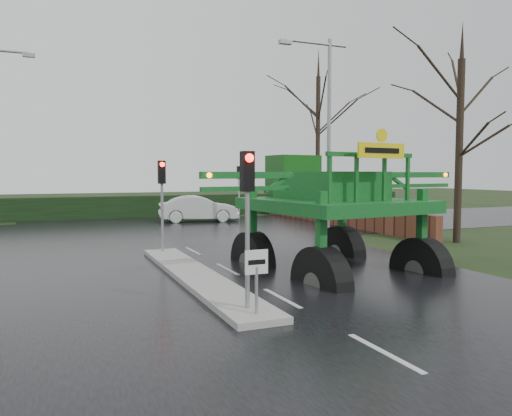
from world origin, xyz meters
name	(u,v)px	position (x,y,z in m)	size (l,w,h in m)	color
ground	(282,299)	(0.00, 0.00, 0.00)	(140.00, 140.00, 0.00)	black
road_main	(180,245)	(0.00, 10.00, 0.00)	(14.00, 80.00, 0.02)	black
road_cross	(153,230)	(0.00, 16.00, 0.01)	(80.00, 12.00, 0.02)	black
median_island	(196,276)	(-1.30, 3.00, 0.09)	(1.20, 10.00, 0.16)	gray
hedge_row	(130,207)	(0.00, 24.00, 0.75)	(44.00, 0.90, 1.50)	black
brick_wall	(322,213)	(10.50, 16.00, 0.60)	(0.40, 20.00, 1.20)	#592D1E
keep_left_sign	(256,271)	(-1.30, -1.50, 1.06)	(0.50, 0.07, 1.35)	gray
traffic_signal_near	(247,196)	(-1.30, -1.01, 2.59)	(0.26, 0.33, 3.52)	gray
traffic_signal_mid	(162,186)	(-1.30, 7.49, 2.59)	(0.26, 0.33, 3.52)	gray
traffic_signal_far	(239,180)	(6.50, 20.01, 2.59)	(0.26, 0.33, 3.52)	gray
street_light_right	(324,117)	(8.19, 12.00, 5.99)	(3.85, 0.30, 10.00)	gray
tree_right_near	(460,124)	(11.50, 6.00, 5.20)	(5.60, 5.60, 9.64)	black
tree_right_far	(318,126)	(13.00, 21.00, 6.50)	(7.00, 7.00, 12.05)	black
crop_sprayer	(316,192)	(1.61, 1.18, 2.55)	(9.62, 6.49, 5.40)	black
white_sedan	(199,222)	(3.56, 19.47, 0.00)	(1.72, 4.93, 1.62)	silver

